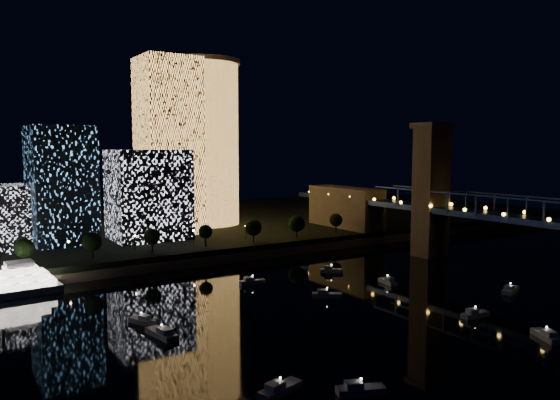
{
  "coord_description": "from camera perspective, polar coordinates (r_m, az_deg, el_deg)",
  "views": [
    {
      "loc": [
        -92.38,
        -91.11,
        40.72
      ],
      "look_at": [
        0.97,
        55.0,
        24.14
      ],
      "focal_mm": 35.0,
      "sensor_mm": 36.0,
      "label": 1
    }
  ],
  "objects": [
    {
      "name": "tower_rectangular",
      "position": [
        233.36,
        -11.58,
        5.52
      ],
      "size": [
        22.89,
        22.89,
        72.82
      ],
      "primitive_type": "cube",
      "color": "#FFB051",
      "rests_on": "far_bank"
    },
    {
      "name": "motorboats",
      "position": [
        131.89,
        5.58,
        -12.18
      ],
      "size": [
        129.85,
        81.45,
        2.78
      ],
      "color": "silver",
      "rests_on": "ground"
    },
    {
      "name": "truss_bridge",
      "position": [
        185.36,
        26.14,
        -2.69
      ],
      "size": [
        13.0,
        266.0,
        50.0
      ],
      "color": "#162349",
      "rests_on": "ground"
    },
    {
      "name": "midrise_blocks",
      "position": [
        217.19,
        -21.64,
        0.31
      ],
      "size": [
        105.66,
        36.18,
        43.86
      ],
      "color": "white",
      "rests_on": "far_bank"
    },
    {
      "name": "seawall",
      "position": [
        200.1,
        -4.42,
        -5.86
      ],
      "size": [
        420.0,
        6.0,
        3.0
      ],
      "primitive_type": "cube",
      "color": "#6B5E4C",
      "rests_on": "ground"
    },
    {
      "name": "far_bank",
      "position": [
        270.28,
        -12.26,
        -2.79
      ],
      "size": [
        420.0,
        160.0,
        5.0
      ],
      "primitive_type": "cube",
      "color": "black",
      "rests_on": "ground"
    },
    {
      "name": "ground",
      "position": [
        135.99,
        12.51,
        -12.09
      ],
      "size": [
        520.0,
        520.0,
        0.0
      ],
      "primitive_type": "plane",
      "color": "black",
      "rests_on": "ground"
    },
    {
      "name": "esplanade_trees",
      "position": [
        192.69,
        -12.7,
        -3.7
      ],
      "size": [
        165.63,
        6.72,
        8.86
      ],
      "color": "black",
      "rests_on": "far_bank"
    },
    {
      "name": "street_lamps",
      "position": [
        196.67,
        -14.91,
        -4.0
      ],
      "size": [
        132.7,
        0.7,
        5.65
      ],
      "color": "black",
      "rests_on": "far_bank"
    },
    {
      "name": "tower_cylindrical",
      "position": [
        257.99,
        -7.93,
        5.95
      ],
      "size": [
        34.0,
        34.0,
        76.02
      ],
      "color": "#FFB051",
      "rests_on": "far_bank"
    }
  ]
}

